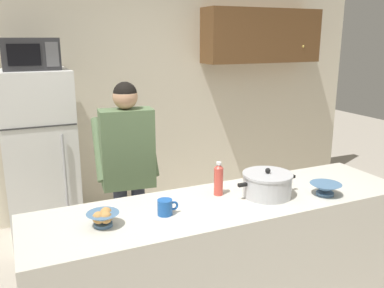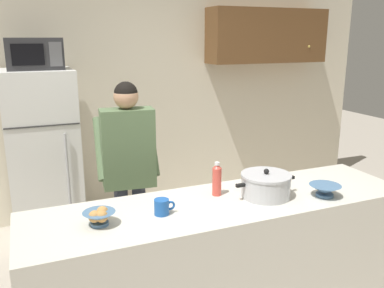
% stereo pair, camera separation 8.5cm
% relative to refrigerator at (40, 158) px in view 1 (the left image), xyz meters
% --- Properties ---
extents(back_wall_unit, '(6.00, 0.48, 2.60)m').
position_rel_refrigerator_xyz_m(back_wall_unit, '(1.23, 0.42, 0.56)').
color(back_wall_unit, beige).
rests_on(back_wall_unit, ground).
extents(kitchen_island, '(2.55, 0.68, 0.92)m').
position_rel_refrigerator_xyz_m(kitchen_island, '(1.00, -1.85, -0.37)').
color(kitchen_island, silver).
rests_on(kitchen_island, ground).
extents(refrigerator, '(0.64, 0.68, 1.66)m').
position_rel_refrigerator_xyz_m(refrigerator, '(0.00, 0.00, 0.00)').
color(refrigerator, white).
rests_on(refrigerator, ground).
extents(microwave, '(0.48, 0.37, 0.28)m').
position_rel_refrigerator_xyz_m(microwave, '(0.00, -0.02, 0.97)').
color(microwave, '#2D2D30').
rests_on(microwave, refrigerator).
extents(person_near_pot, '(0.53, 0.45, 1.62)m').
position_rel_refrigerator_xyz_m(person_near_pot, '(0.59, -0.97, 0.18)').
color(person_near_pot, '#33384C').
rests_on(person_near_pot, ground).
extents(cooking_pot, '(0.44, 0.33, 0.19)m').
position_rel_refrigerator_xyz_m(cooking_pot, '(1.29, -1.88, 0.17)').
color(cooking_pot, silver).
rests_on(cooking_pot, kitchen_island).
extents(coffee_mug, '(0.13, 0.09, 0.10)m').
position_rel_refrigerator_xyz_m(coffee_mug, '(0.56, -1.88, 0.14)').
color(coffee_mug, '#1E59B2').
rests_on(coffee_mug, kitchen_island).
extents(bread_bowl, '(0.18, 0.18, 0.10)m').
position_rel_refrigerator_xyz_m(bread_bowl, '(0.19, -1.89, 0.14)').
color(bread_bowl, '#4C7299').
rests_on(bread_bowl, kitchen_island).
extents(empty_bowl, '(0.21, 0.21, 0.08)m').
position_rel_refrigerator_xyz_m(empty_bowl, '(1.65, -2.03, 0.14)').
color(empty_bowl, '#4C7299').
rests_on(empty_bowl, kitchen_island).
extents(bottle_near_edge, '(0.06, 0.06, 0.23)m').
position_rel_refrigerator_xyz_m(bottle_near_edge, '(1.01, -1.73, 0.20)').
color(bottle_near_edge, '#D84C3F').
rests_on(bottle_near_edge, kitchen_island).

